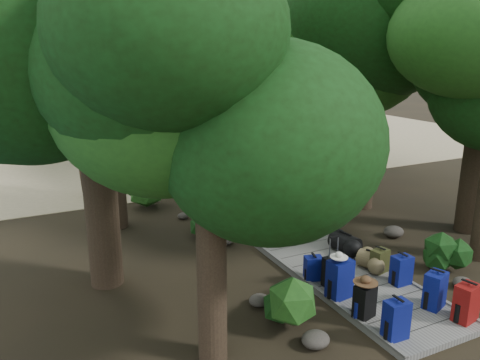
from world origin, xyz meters
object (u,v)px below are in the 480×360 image
backpack_right_c (402,269)px  suitcase_on_boardwalk (332,271)px  backpack_right_d (380,259)px  backpack_right_a (467,301)px  backpack_left_b (365,299)px  backpack_left_c (340,277)px  backpack_left_d (313,267)px  duffel_right_black (345,243)px  duffel_right_khaki (372,260)px  sun_lounger (232,147)px  backpack_right_b (435,288)px  lone_suitcase_on_sand (197,162)px  kayak (92,161)px  backpack_left_a (396,318)px

backpack_right_c → suitcase_on_boardwalk: size_ratio=1.09×
backpack_right_d → suitcase_on_boardwalk: 1.30m
backpack_right_a → backpack_left_b: bearing=139.0°
backpack_right_a → backpack_left_c: bearing=121.0°
backpack_left_b → backpack_right_d: bearing=25.8°
backpack_left_d → duffel_right_black: 1.72m
duffel_right_khaki → duffel_right_black: duffel_right_black is taller
sun_lounger → backpack_left_d: bearing=-112.8°
backpack_left_b → backpack_right_b: 1.44m
backpack_left_b → backpack_left_c: backpack_left_c is taller
backpack_right_d → duffel_right_khaki: size_ratio=0.96×
duffel_right_black → lone_suitcase_on_sand: 9.41m
backpack_right_b → lone_suitcase_on_sand: size_ratio=1.08×
backpack_left_d → backpack_right_b: bearing=-37.8°
duffel_right_khaki → duffel_right_black: size_ratio=0.82×
lone_suitcase_on_sand → kayak: size_ratio=0.24×
backpack_left_c → duffel_right_khaki: (1.42, 0.70, -0.24)m
backpack_left_a → backpack_right_d: size_ratio=1.33×
backpack_right_a → backpack_left_d: bearing=110.3°
backpack_left_b → backpack_left_d: backpack_left_b is taller
lone_suitcase_on_sand → duffel_right_black: bearing=-103.5°
kayak → backpack_right_d: bearing=-70.5°
backpack_left_b → lone_suitcase_on_sand: (1.27, 11.87, -0.09)m
backpack_right_b → suitcase_on_boardwalk: backpack_right_b is taller
duffel_right_black → kayak: (-3.97, 12.32, -0.18)m
suitcase_on_boardwalk → backpack_left_b: bearing=-100.7°
backpack_left_a → suitcase_on_boardwalk: backpack_left_a is taller
backpack_left_d → kayak: size_ratio=0.19×
kayak → sun_lounger: size_ratio=1.49×
backpack_left_d → suitcase_on_boardwalk: size_ratio=0.90×
backpack_left_d → duffel_right_black: bearing=45.8°
backpack_left_d → backpack_right_a: backpack_right_a is taller
backpack_left_b → sun_lounger: 14.91m
backpack_right_c → duffel_right_black: 1.81m
backpack_right_c → duffel_right_khaki: (-0.07, 0.81, -0.14)m
suitcase_on_boardwalk → kayak: bearing=99.9°
backpack_left_a → backpack_right_a: backpack_right_a is taller
backpack_left_d → duffel_right_khaki: (1.45, -0.14, -0.09)m
kayak → backpack_left_d: bearing=-76.2°
backpack_right_c → lone_suitcase_on_sand: (-0.25, 11.21, -0.08)m
backpack_right_b → duffel_right_khaki: 1.78m
duffel_right_khaki → suitcase_on_boardwalk: size_ratio=0.94×
backpack_right_d → duffel_right_khaki: (-0.05, 0.19, -0.09)m
backpack_left_a → backpack_right_d: bearing=56.1°
backpack_right_b → suitcase_on_boardwalk: 1.95m
lone_suitcase_on_sand → sun_lounger: 3.71m
duffel_right_khaki → sun_lounger: size_ratio=0.30×
backpack_left_c → kayak: 14.24m
duffel_right_black → backpack_right_a: bearing=-97.6°
backpack_left_c → backpack_right_d: bearing=11.9°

